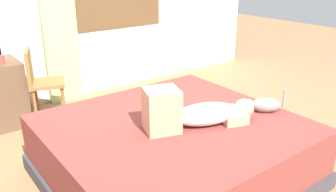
% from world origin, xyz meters
% --- Properties ---
extents(ground_plane, '(16.00, 16.00, 0.00)m').
position_xyz_m(ground_plane, '(0.00, 0.00, 0.00)').
color(ground_plane, olive).
extents(bed, '(1.99, 1.87, 0.53)m').
position_xyz_m(bed, '(-0.14, -0.04, 0.26)').
color(bed, '#38383D').
rests_on(bed, ground).
extents(person_lying, '(0.93, 0.51, 0.34)m').
position_xyz_m(person_lying, '(-0.02, -0.18, 0.64)').
color(person_lying, silver).
rests_on(person_lying, bed).
extents(cat, '(0.30, 0.26, 0.21)m').
position_xyz_m(cat, '(0.63, -0.34, 0.60)').
color(cat, gray).
rests_on(cat, bed).
extents(cup, '(0.07, 0.07, 0.09)m').
position_xyz_m(cup, '(-0.97, 1.88, 0.79)').
color(cup, '#B23D38').
rests_on(cup, desk).
extents(chair_by_desk, '(0.49, 0.49, 0.86)m').
position_xyz_m(chair_by_desk, '(-0.62, 1.80, 0.51)').
color(chair_by_desk, brown).
rests_on(chair_by_desk, ground).
extents(curtain_left, '(0.44, 0.06, 2.61)m').
position_xyz_m(curtain_left, '(-0.16, 2.28, 1.31)').
color(curtain_left, '#ADCC75').
rests_on(curtain_left, ground).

